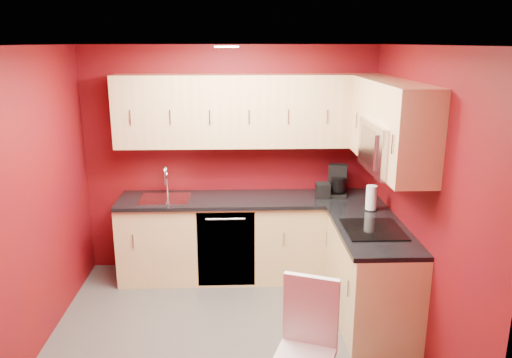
{
  "coord_description": "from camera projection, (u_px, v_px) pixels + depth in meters",
  "views": [
    {
      "loc": [
        0.09,
        -3.91,
        2.52
      ],
      "look_at": [
        0.25,
        0.55,
        1.29
      ],
      "focal_mm": 35.0,
      "sensor_mm": 36.0,
      "label": 1
    }
  ],
  "objects": [
    {
      "name": "floor",
      "position": [
        230.0,
        336.0,
        4.44
      ],
      "size": [
        3.2,
        3.2,
        0.0
      ],
      "primitive_type": "plane",
      "color": "#484543",
      "rests_on": "ground"
    },
    {
      "name": "ceiling",
      "position": [
        226.0,
        45.0,
        3.77
      ],
      "size": [
        3.2,
        3.2,
        0.0
      ],
      "primitive_type": "plane",
      "rotation": [
        3.14,
        0.0,
        0.0
      ],
      "color": "white",
      "rests_on": "wall_back"
    },
    {
      "name": "wall_back",
      "position": [
        231.0,
        160.0,
        5.55
      ],
      "size": [
        3.2,
        0.0,
        3.2
      ],
      "primitive_type": "plane",
      "rotation": [
        1.57,
        0.0,
        0.0
      ],
      "color": "#630A09",
      "rests_on": "floor"
    },
    {
      "name": "wall_front",
      "position": [
        223.0,
        289.0,
        2.66
      ],
      "size": [
        3.2,
        0.0,
        3.2
      ],
      "primitive_type": "plane",
      "rotation": [
        -1.57,
        0.0,
        0.0
      ],
      "color": "#630A09",
      "rests_on": "floor"
    },
    {
      "name": "wall_left",
      "position": [
        31.0,
        204.0,
        4.05
      ],
      "size": [
        0.0,
        3.0,
        3.0
      ],
      "primitive_type": "plane",
      "rotation": [
        1.57,
        0.0,
        1.57
      ],
      "color": "#630A09",
      "rests_on": "floor"
    },
    {
      "name": "wall_right",
      "position": [
        420.0,
        200.0,
        4.16
      ],
      "size": [
        0.0,
        3.0,
        3.0
      ],
      "primitive_type": "plane",
      "rotation": [
        1.57,
        0.0,
        -1.57
      ],
      "color": "#630A09",
      "rests_on": "floor"
    },
    {
      "name": "base_cabinets_back",
      "position": [
        249.0,
        238.0,
        5.48
      ],
      "size": [
        2.8,
        0.6,
        0.87
      ],
      "primitive_type": "cube",
      "color": "#ECCF86",
      "rests_on": "floor"
    },
    {
      "name": "base_cabinets_right",
      "position": [
        371.0,
        276.0,
        4.61
      ],
      "size": [
        0.6,
        1.3,
        0.87
      ],
      "primitive_type": "cube",
      "color": "#ECCF86",
      "rests_on": "floor"
    },
    {
      "name": "countertop_back",
      "position": [
        249.0,
        200.0,
        5.35
      ],
      "size": [
        2.8,
        0.63,
        0.04
      ],
      "primitive_type": "cube",
      "color": "black",
      "rests_on": "base_cabinets_back"
    },
    {
      "name": "countertop_right",
      "position": [
        372.0,
        231.0,
        4.47
      ],
      "size": [
        0.63,
        1.27,
        0.04
      ],
      "primitive_type": "cube",
      "color": "black",
      "rests_on": "base_cabinets_right"
    },
    {
      "name": "upper_cabinets_back",
      "position": [
        249.0,
        111.0,
        5.24
      ],
      "size": [
        2.8,
        0.35,
        0.75
      ],
      "primitive_type": "cube",
      "color": "tan",
      "rests_on": "wall_back"
    },
    {
      "name": "upper_cabinets_right",
      "position": [
        389.0,
        116.0,
        4.41
      ],
      "size": [
        0.35,
        1.55,
        0.75
      ],
      "color": "tan",
      "rests_on": "wall_right"
    },
    {
      "name": "microwave",
      "position": [
        392.0,
        147.0,
        4.23
      ],
      "size": [
        0.42,
        0.76,
        0.42
      ],
      "color": "silver",
      "rests_on": "upper_cabinets_right"
    },
    {
      "name": "cooktop",
      "position": [
        373.0,
        229.0,
        4.43
      ],
      "size": [
        0.5,
        0.55,
        0.01
      ],
      "primitive_type": "cube",
      "color": "black",
      "rests_on": "countertop_right"
    },
    {
      "name": "sink",
      "position": [
        165.0,
        195.0,
        5.32
      ],
      "size": [
        0.52,
        0.42,
        0.35
      ],
      "color": "silver",
      "rests_on": "countertop_back"
    },
    {
      "name": "dishwasher_front",
      "position": [
        226.0,
        249.0,
        5.2
      ],
      "size": [
        0.6,
        0.02,
        0.82
      ],
      "primitive_type": "cube",
      "color": "black",
      "rests_on": "base_cabinets_back"
    },
    {
      "name": "downlight",
      "position": [
        227.0,
        47.0,
        4.07
      ],
      "size": [
        0.2,
        0.2,
        0.01
      ],
      "primitive_type": "cylinder",
      "color": "white",
      "rests_on": "ceiling"
    },
    {
      "name": "coffee_maker",
      "position": [
        337.0,
        181.0,
        5.38
      ],
      "size": [
        0.24,
        0.29,
        0.33
      ],
      "primitive_type": null,
      "rotation": [
        0.0,
        0.0,
        -0.18
      ],
      "color": "black",
      "rests_on": "countertop_back"
    },
    {
      "name": "napkin_holder",
      "position": [
        323.0,
        190.0,
        5.34
      ],
      "size": [
        0.15,
        0.15,
        0.16
      ],
      "primitive_type": null,
      "rotation": [
        0.0,
        0.0,
        -0.03
      ],
      "color": "black",
      "rests_on": "countertop_back"
    },
    {
      "name": "paper_towel",
      "position": [
        371.0,
        198.0,
        4.93
      ],
      "size": [
        0.15,
        0.15,
        0.25
      ],
      "primitive_type": null,
      "rotation": [
        0.0,
        0.0,
        -0.05
      ],
      "color": "white",
      "rests_on": "countertop_right"
    },
    {
      "name": "dining_chair",
      "position": [
        304.0,
        353.0,
        3.39
      ],
      "size": [
        0.51,
        0.52,
        0.97
      ],
      "primitive_type": null,
      "rotation": [
        0.0,
        0.0,
        -0.36
      ],
      "color": "white",
      "rests_on": "floor"
    }
  ]
}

